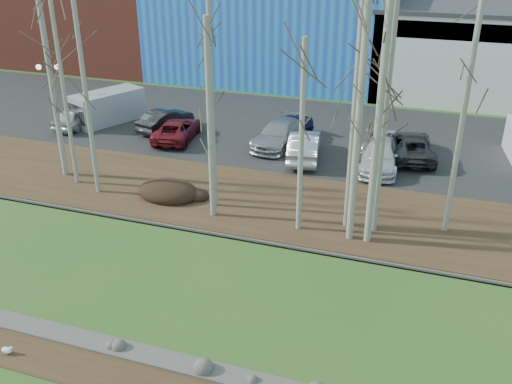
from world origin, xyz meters
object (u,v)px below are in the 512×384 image
(van_grey, at_px, (105,107))
(street_lamp, at_px, (49,77))
(car_1, at_px, (165,120))
(car_5, at_px, (304,146))
(car_6, at_px, (411,146))
(car_0, at_px, (76,117))
(car_7, at_px, (379,155))
(car_2, at_px, (177,129))
(car_3, at_px, (279,134))
(car_4, at_px, (286,129))
(seagull, at_px, (7,350))

(van_grey, bearing_deg, street_lamp, -134.67)
(car_1, relative_size, car_5, 0.87)
(van_grey, bearing_deg, car_6, 25.07)
(car_0, height_order, car_1, car_1)
(car_7, bearing_deg, car_2, 171.55)
(car_3, height_order, car_6, car_3)
(car_2, relative_size, car_3, 0.91)
(car_0, distance_m, car_6, 21.39)
(car_5, distance_m, car_6, 6.15)
(street_lamp, relative_size, car_5, 0.83)
(car_3, bearing_deg, van_grey, -174.79)
(car_0, xyz_separation_m, car_5, (15.57, -0.59, 0.11))
(car_3, relative_size, van_grey, 1.00)
(car_3, xyz_separation_m, van_grey, (-12.28, 0.44, 0.29))
(car_1, distance_m, car_7, 14.04)
(car_0, distance_m, car_7, 19.77)
(car_2, xyz_separation_m, car_3, (6.29, 1.01, 0.09))
(car_3, relative_size, car_6, 1.01)
(car_2, bearing_deg, car_7, 169.56)
(car_5, bearing_deg, car_6, -169.85)
(car_4, xyz_separation_m, car_7, (6.03, -2.57, -0.00))
(street_lamp, height_order, car_4, street_lamp)
(car_4, relative_size, car_7, 0.86)
(car_1, distance_m, van_grey, 4.53)
(car_1, bearing_deg, car_7, -172.46)
(car_7, bearing_deg, car_4, 151.12)
(car_0, bearing_deg, car_3, -177.00)
(street_lamp, relative_size, car_6, 0.78)
(car_3, relative_size, car_7, 1.03)
(street_lamp, height_order, car_5, street_lamp)
(car_4, relative_size, car_5, 0.89)
(seagull, distance_m, car_1, 21.18)
(seagull, xyz_separation_m, car_5, (4.89, 18.74, 0.75))
(street_lamp, xyz_separation_m, car_1, (7.68, 1.04, -2.43))
(street_lamp, distance_m, car_0, 3.05)
(car_0, xyz_separation_m, car_4, (13.73, 1.98, 0.05))
(car_1, bearing_deg, car_5, -175.68)
(seagull, relative_size, car_6, 0.09)
(car_0, height_order, car_6, car_6)
(seagull, bearing_deg, van_grey, 96.80)
(car_7, height_order, van_grey, van_grey)
(car_4, bearing_deg, car_2, -141.71)
(car_0, xyz_separation_m, van_grey, (1.34, 1.43, 0.36))
(car_0, height_order, car_3, car_3)
(car_1, relative_size, car_4, 0.97)
(car_6, bearing_deg, car_3, -7.61)
(car_5, height_order, car_7, car_5)
(car_7, bearing_deg, car_6, 48.16)
(car_7, xyz_separation_m, van_grey, (-18.42, 2.02, 0.31))
(car_1, distance_m, car_5, 9.90)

